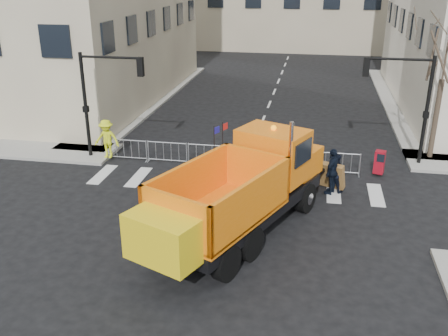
% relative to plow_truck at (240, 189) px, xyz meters
% --- Properties ---
extents(ground, '(120.00, 120.00, 0.00)m').
position_rel_plow_truck_xyz_m(ground, '(-0.82, -0.97, -1.85)').
color(ground, black).
rests_on(ground, ground).
extents(sidewalk_back, '(64.00, 5.00, 0.15)m').
position_rel_plow_truck_xyz_m(sidewalk_back, '(-0.82, 7.53, -1.78)').
color(sidewalk_back, gray).
rests_on(sidewalk_back, ground).
extents(traffic_light_left, '(0.18, 0.18, 5.40)m').
position_rel_plow_truck_xyz_m(traffic_light_left, '(-8.82, 6.53, 0.85)').
color(traffic_light_left, black).
rests_on(traffic_light_left, ground).
extents(traffic_light_right, '(0.18, 0.18, 5.40)m').
position_rel_plow_truck_xyz_m(traffic_light_right, '(7.68, 8.53, 0.85)').
color(traffic_light_right, black).
rests_on(traffic_light_right, ground).
extents(crowd_barriers, '(12.60, 0.60, 1.10)m').
position_rel_plow_truck_xyz_m(crowd_barriers, '(-1.57, 6.63, -1.30)').
color(crowd_barriers, '#9EA0A5').
rests_on(crowd_barriers, ground).
extents(street_tree, '(3.00, 3.00, 7.50)m').
position_rel_plow_truck_xyz_m(street_tree, '(8.38, 9.53, 1.90)').
color(street_tree, '#382B21').
rests_on(street_tree, ground).
extents(plow_truck, '(6.89, 10.97, 4.16)m').
position_rel_plow_truck_xyz_m(plow_truck, '(0.00, 0.00, 0.00)').
color(plow_truck, black).
rests_on(plow_truck, ground).
extents(cop_a, '(0.85, 0.78, 1.95)m').
position_rel_plow_truck_xyz_m(cop_a, '(1.20, 5.12, -0.88)').
color(cop_a, black).
rests_on(cop_a, ground).
extents(cop_b, '(1.02, 0.91, 1.74)m').
position_rel_plow_truck_xyz_m(cop_b, '(3.47, 4.62, -0.98)').
color(cop_b, black).
rests_on(cop_b, ground).
extents(cop_c, '(0.95, 1.30, 2.06)m').
position_rel_plow_truck_xyz_m(cop_c, '(3.34, 4.37, -0.82)').
color(cop_c, black).
rests_on(cop_c, ground).
extents(worker, '(1.30, 0.76, 1.98)m').
position_rel_plow_truck_xyz_m(worker, '(-7.79, 6.39, -0.71)').
color(worker, yellow).
rests_on(worker, sidewalk_back).
extents(newspaper_box, '(0.54, 0.51, 1.10)m').
position_rel_plow_truck_xyz_m(newspaper_box, '(5.57, 6.75, -1.15)').
color(newspaper_box, maroon).
rests_on(newspaper_box, sidewalk_back).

